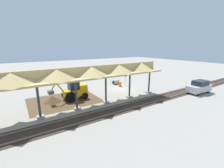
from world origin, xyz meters
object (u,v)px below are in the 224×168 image
(concrete_pipe, at_px, (116,82))
(traffic_barrel, at_px, (120,84))
(backhoe, at_px, (74,91))
(stop_sign, at_px, (125,76))
(distant_parked_car, at_px, (199,87))

(concrete_pipe, height_order, traffic_barrel, traffic_barrel)
(traffic_barrel, bearing_deg, backhoe, 13.41)
(stop_sign, height_order, concrete_pipe, stop_sign)
(stop_sign, relative_size, concrete_pipe, 1.64)
(stop_sign, distance_m, concrete_pipe, 2.39)
(stop_sign, height_order, traffic_barrel, stop_sign)
(traffic_barrel, bearing_deg, concrete_pipe, -100.84)
(stop_sign, xyz_separation_m, concrete_pipe, (0.93, -1.74, -1.34))
(backhoe, distance_m, concrete_pipe, 10.45)
(backhoe, bearing_deg, stop_sign, -167.91)
(stop_sign, xyz_separation_m, traffic_barrel, (1.28, 0.05, -1.32))
(stop_sign, height_order, distant_parked_car, stop_sign)
(distant_parked_car, height_order, traffic_barrel, distant_parked_car)
(backhoe, height_order, concrete_pipe, backhoe)
(backhoe, xyz_separation_m, distant_parked_car, (-17.30, 7.70, -0.29))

